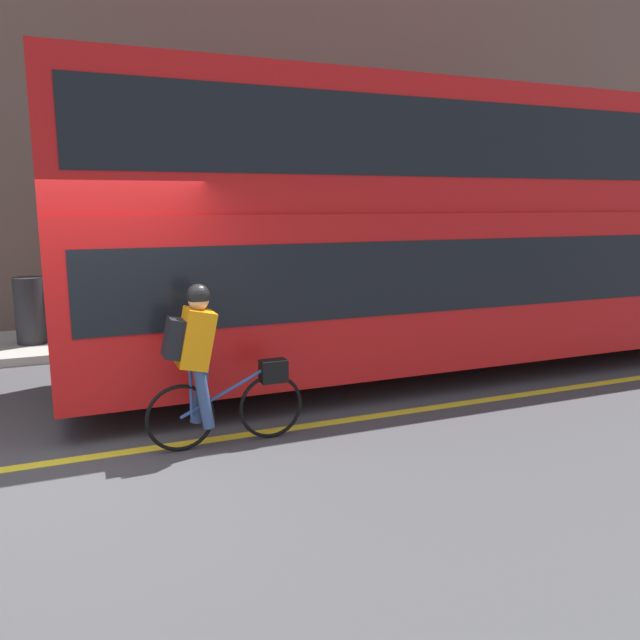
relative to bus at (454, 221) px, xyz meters
The scene contains 8 objects.
ground_plane 5.54m from the bus, 163.16° to the right, with size 80.00×80.00×0.00m, color #424244.
road_center_line 5.54m from the bus, 163.12° to the right, with size 50.00×0.14×0.01m, color yellow.
sidewalk_curb 6.31m from the bus, 145.34° to the left, with size 60.00×2.17×0.13m.
building_facade 7.01m from the bus, 136.71° to the left, with size 60.00×0.30×7.74m.
bus is the anchor object (origin of this frame).
cyclist_on_bike 4.32m from the bus, 156.54° to the right, with size 1.53×0.32×1.57m.
trash_bin 6.57m from the bus, 149.09° to the left, with size 0.46×0.46×1.04m.
street_sign_post 3.78m from the bus, 118.07° to the left, with size 0.36×0.09×2.28m.
Camera 1 is at (-0.08, -5.77, 2.29)m, focal length 35.00 mm.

